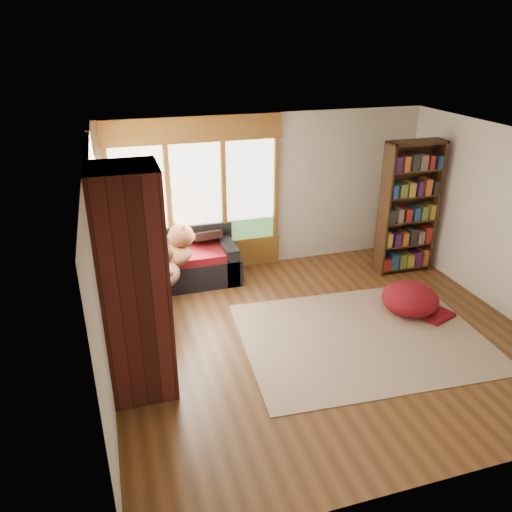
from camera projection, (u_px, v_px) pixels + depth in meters
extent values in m
plane|color=#4E2D15|center=(323.00, 336.00, 6.74)|extent=(5.50, 5.50, 0.00)
plane|color=white|center=(336.00, 144.00, 5.67)|extent=(5.50, 5.50, 0.00)
cube|color=silver|center=(267.00, 192.00, 8.39)|extent=(5.50, 0.04, 2.60)
cube|color=silver|center=(457.00, 366.00, 4.03)|extent=(5.50, 0.04, 2.60)
cube|color=silver|center=(99.00, 277.00, 5.48)|extent=(0.04, 5.00, 2.60)
cube|color=silver|center=(510.00, 226.00, 6.93)|extent=(0.04, 5.00, 2.60)
cube|color=brown|center=(197.00, 196.00, 8.03)|extent=(2.82, 0.10, 1.90)
cube|color=white|center=(197.00, 196.00, 8.03)|extent=(2.54, 0.09, 1.62)
cube|color=brown|center=(100.00, 234.00, 6.52)|extent=(0.10, 2.62, 1.90)
cube|color=white|center=(100.00, 234.00, 6.52)|extent=(0.09, 2.36, 1.62)
cube|color=#869B68|center=(98.00, 187.00, 7.09)|extent=(0.03, 0.72, 0.90)
cube|color=#471914|center=(134.00, 287.00, 5.27)|extent=(0.70, 0.70, 2.60)
cube|color=black|center=(177.00, 274.00, 8.01)|extent=(2.20, 0.90, 0.42)
cube|color=black|center=(173.00, 243.00, 8.15)|extent=(2.20, 0.20, 0.38)
cube|color=black|center=(237.00, 261.00, 8.24)|extent=(0.20, 0.90, 0.60)
cube|color=maroon|center=(171.00, 262.00, 7.77)|extent=(1.90, 0.66, 0.12)
cube|color=black|center=(140.00, 298.00, 7.27)|extent=(0.90, 2.20, 0.42)
cube|color=black|center=(112.00, 277.00, 7.02)|extent=(0.20, 2.20, 0.38)
cube|color=black|center=(146.00, 329.00, 6.36)|extent=(0.90, 0.20, 0.60)
cube|color=maroon|center=(149.00, 292.00, 6.89)|extent=(0.66, 1.20, 0.12)
cube|color=maroon|center=(143.00, 264.00, 7.72)|extent=(0.66, 0.66, 0.12)
cube|color=beige|center=(362.00, 337.00, 6.73)|extent=(3.34, 2.63, 0.01)
cube|color=#3C2414|center=(432.00, 206.00, 8.31)|extent=(0.04, 0.32, 2.22)
cube|color=#3C2414|center=(384.00, 211.00, 8.08)|extent=(0.04, 0.32, 2.22)
cube|color=#3C2414|center=(404.00, 206.00, 8.32)|extent=(0.95, 0.02, 2.22)
cube|color=#3C2414|center=(401.00, 266.00, 8.63)|extent=(0.87, 0.30, 0.03)
cube|color=#3C2414|center=(404.00, 243.00, 8.45)|extent=(0.87, 0.30, 0.03)
cube|color=#3C2414|center=(407.00, 220.00, 8.28)|extent=(0.87, 0.30, 0.03)
cube|color=#3C2414|center=(410.00, 195.00, 8.10)|extent=(0.87, 0.30, 0.03)
cube|color=#3C2414|center=(414.00, 170.00, 7.93)|extent=(0.87, 0.30, 0.03)
cube|color=#3C2414|center=(417.00, 143.00, 7.76)|extent=(0.87, 0.30, 0.03)
cube|color=#726659|center=(409.00, 209.00, 8.18)|extent=(0.83, 0.24, 2.06)
ellipsoid|color=maroon|center=(410.00, 298.00, 7.24)|extent=(1.08, 1.08, 0.44)
ellipsoid|color=brown|center=(164.00, 256.00, 7.29)|extent=(1.10, 0.96, 0.31)
sphere|color=brown|center=(181.00, 240.00, 7.44)|extent=(0.51, 0.51, 0.37)
cone|color=brown|center=(177.00, 232.00, 7.34)|extent=(0.19, 0.19, 0.16)
ellipsoid|color=#40261E|center=(163.00, 273.00, 6.91)|extent=(0.58, 0.78, 0.24)
sphere|color=#40261E|center=(164.00, 258.00, 7.09)|extent=(0.33, 0.33, 0.29)
cone|color=#40261E|center=(163.00, 252.00, 7.00)|extent=(0.12, 0.12, 0.12)
cube|color=black|center=(216.00, 232.00, 8.15)|extent=(0.45, 0.12, 0.45)
cube|color=black|center=(179.00, 236.00, 7.99)|extent=(0.45, 0.12, 0.45)
cube|color=black|center=(121.00, 254.00, 7.34)|extent=(0.45, 0.12, 0.45)
cube|color=black|center=(126.00, 287.00, 6.38)|extent=(0.45, 0.12, 0.45)
cube|color=maroon|center=(141.00, 240.00, 7.83)|extent=(0.42, 0.12, 0.42)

